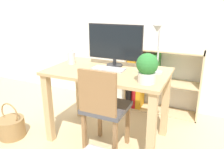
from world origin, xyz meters
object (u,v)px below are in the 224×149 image
at_px(bookshelf, 149,78).
at_px(vase, 71,57).
at_px(chair, 104,107).
at_px(monitor, 115,43).
at_px(desk_lamp, 157,45).
at_px(potted_plant, 147,67).
at_px(keyboard, 108,69).
at_px(basket, 12,127).

bearing_deg(bookshelf, vase, -129.92).
xyz_separation_m(chair, bookshelf, (0.14, 1.08, -0.04)).
relative_size(vase, chair, 0.20).
distance_m(monitor, desk_lamp, 0.49).
distance_m(vase, desk_lamp, 0.96).
bearing_deg(desk_lamp, chair, -145.38).
distance_m(desk_lamp, potted_plant, 0.28).
bearing_deg(potted_plant, keyboard, 154.78).
height_order(bookshelf, basket, bookshelf).
bearing_deg(chair, potted_plant, 3.74).
relative_size(vase, basket, 0.42).
distance_m(potted_plant, chair, 0.57).
height_order(monitor, bookshelf, monitor).
relative_size(chair, bookshelf, 0.91).
relative_size(keyboard, potted_plant, 1.31).
xyz_separation_m(keyboard, bookshelf, (0.21, 0.83, -0.33)).
height_order(vase, potted_plant, potted_plant).
bearing_deg(monitor, chair, -81.08).
height_order(desk_lamp, potted_plant, desk_lamp).
distance_m(keyboard, vase, 0.47).
distance_m(monitor, keyboard, 0.28).
bearing_deg(keyboard, basket, -156.01).
bearing_deg(desk_lamp, keyboard, -176.76).
bearing_deg(bookshelf, chair, -97.35).
bearing_deg(vase, chair, -28.19).
xyz_separation_m(desk_lamp, bookshelf, (-0.26, 0.80, -0.61)).
bearing_deg(keyboard, bookshelf, 76.01).
bearing_deg(keyboard, chair, -75.09).
bearing_deg(chair, desk_lamp, 32.44).
xyz_separation_m(monitor, desk_lamp, (0.47, -0.13, 0.04)).
bearing_deg(vase, bookshelf, 50.08).
relative_size(vase, desk_lamp, 0.37).
distance_m(bookshelf, basket, 1.77).
bearing_deg(basket, desk_lamp, 17.69).
height_order(vase, chair, vase).
relative_size(keyboard, desk_lamp, 0.72).
bearing_deg(vase, basket, -137.93).
xyz_separation_m(vase, potted_plant, (0.91, -0.24, 0.06)).
xyz_separation_m(monitor, keyboard, (-0.00, -0.16, -0.23)).
bearing_deg(basket, potted_plant, 8.88).
distance_m(potted_plant, basket, 1.65).
xyz_separation_m(desk_lamp, potted_plant, (-0.02, -0.24, -0.15)).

